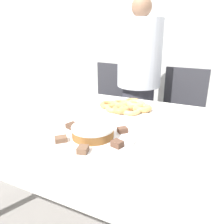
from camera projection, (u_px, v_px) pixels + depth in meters
name	position (u px, v px, depth m)	size (l,w,h in m)	color
wall_back	(171.00, 26.00, 2.41)	(8.00, 0.05, 2.60)	silver
table	(101.00, 136.00, 1.21)	(1.81, 1.10, 0.75)	silver
person_standing	(139.00, 82.00, 2.06)	(0.40, 0.40, 1.52)	#383842
office_chair_left	(105.00, 110.00, 2.36)	(0.51, 0.51, 0.92)	black
office_chair_right	(179.00, 121.00, 2.04)	(0.47, 0.47, 0.92)	black
plate_cake	(93.00, 137.00, 1.02)	(0.39, 0.39, 0.01)	white
plate_donuts	(126.00, 110.00, 1.40)	(0.39, 0.39, 0.01)	white
frosted_cake	(93.00, 131.00, 1.01)	(0.20, 0.20, 0.05)	brown
lamington_0	(122.00, 130.00, 1.06)	(0.06, 0.06, 0.02)	brown
lamington_1	(101.00, 123.00, 1.15)	(0.05, 0.06, 0.02)	#513828
lamington_2	(73.00, 126.00, 1.10)	(0.07, 0.06, 0.02)	#513828
lamington_3	(61.00, 139.00, 0.97)	(0.07, 0.07, 0.02)	brown
lamington_4	(83.00, 149.00, 0.88)	(0.05, 0.06, 0.03)	brown
lamington_5	(117.00, 144.00, 0.92)	(0.05, 0.05, 0.03)	brown
donut_0	(126.00, 106.00, 1.39)	(0.13, 0.13, 0.03)	#D18E4C
donut_1	(136.00, 104.00, 1.42)	(0.13, 0.13, 0.04)	#E5AD66
donut_2	(132.00, 102.00, 1.49)	(0.12, 0.12, 0.03)	#C68447
donut_3	(121.00, 103.00, 1.45)	(0.12, 0.12, 0.03)	tan
donut_4	(109.00, 105.00, 1.43)	(0.12, 0.12, 0.03)	#D18E4C
donut_5	(115.00, 108.00, 1.36)	(0.12, 0.12, 0.03)	tan
donut_6	(121.00, 109.00, 1.33)	(0.11, 0.11, 0.04)	#C68447
donut_7	(131.00, 111.00, 1.32)	(0.12, 0.12, 0.03)	#E5AD66
donut_8	(143.00, 108.00, 1.36)	(0.11, 0.11, 0.04)	tan
napkin	(198.00, 160.00, 0.84)	(0.17, 0.15, 0.01)	white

